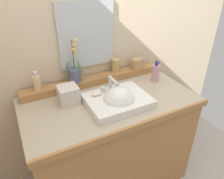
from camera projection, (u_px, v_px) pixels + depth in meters
name	position (u px, v px, depth m)	size (l,w,h in m)	color
floor	(110.00, 179.00, 1.96)	(2.83, 3.83, 0.10)	#B5B0A7
wall_back	(84.00, 30.00, 1.65)	(2.83, 0.20, 2.42)	beige
vanity_cabinet	(110.00, 142.00, 1.72)	(1.22, 0.66, 0.83)	#A8733E
back_ledge	(94.00, 80.00, 1.70)	(1.14, 0.10, 0.06)	#A8733E
sink_basin	(118.00, 102.00, 1.45)	(0.42, 0.33, 0.26)	white
soap_bar	(97.00, 94.00, 1.45)	(0.07, 0.04, 0.02)	beige
potted_plant	(75.00, 72.00, 1.59)	(0.12, 0.10, 0.33)	slate
soap_dispenser	(37.00, 82.00, 1.49)	(0.06, 0.06, 0.14)	#D6B587
tumbler_cup	(116.00, 65.00, 1.75)	(0.07, 0.07, 0.11)	tan
trinket_box	(137.00, 63.00, 1.82)	(0.09, 0.07, 0.08)	tan
lotion_bottle	(156.00, 73.00, 1.72)	(0.06, 0.06, 0.17)	#C98FA3
tissue_box	(68.00, 95.00, 1.45)	(0.13, 0.13, 0.12)	beige
mirror	(87.00, 35.00, 1.56)	(0.43, 0.02, 0.48)	silver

